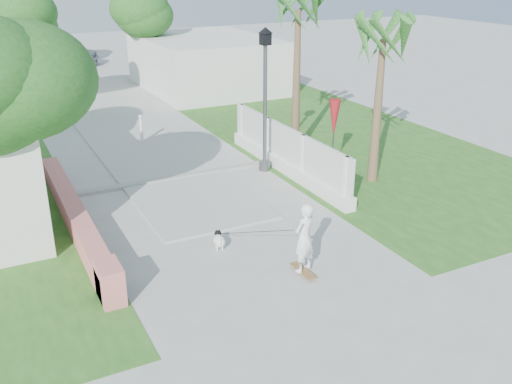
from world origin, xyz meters
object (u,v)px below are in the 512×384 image
street_lamp (265,95)px  bollard (141,128)px  patio_umbrella (334,119)px  parked_car (59,53)px  skateboarder (261,233)px  dog (219,240)px

street_lamp → bollard: 5.56m
street_lamp → patio_umbrella: bearing=-27.8°
patio_umbrella → parked_car: 24.21m
street_lamp → skateboarder: 6.24m
street_lamp → patio_umbrella: (1.90, -1.00, -0.74)m
street_lamp → bollard: bearing=121.0°
street_lamp → skateboarder: (-2.85, -5.28, -1.71)m
bollard → street_lamp: bearing=-59.0°
patio_umbrella → dog: patio_umbrella is taller
street_lamp → patio_umbrella: street_lamp is taller
bollard → dog: bollard is taller
skateboarder → dog: skateboarder is taller
skateboarder → dog: 1.29m
parked_car → dog: bearing=-163.8°
bollard → parked_car: size_ratio=0.23×
dog → patio_umbrella: bearing=46.3°
street_lamp → parked_car: (-2.67, 22.76, -1.61)m
street_lamp → dog: bearing=-128.9°
bollard → dog: (-0.72, -8.74, -0.37)m
bollard → dog: 8.77m
street_lamp → parked_car: street_lamp is taller
street_lamp → dog: street_lamp is taller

